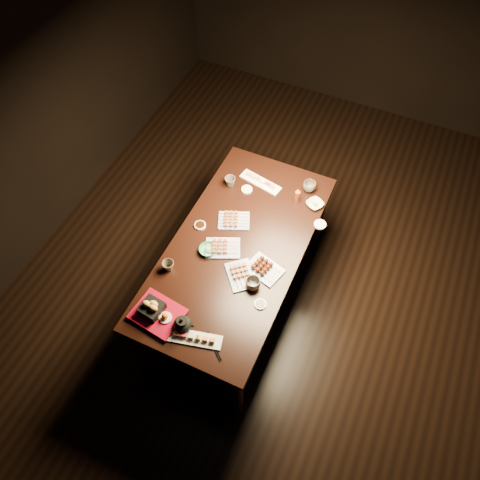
% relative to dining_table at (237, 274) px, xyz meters
% --- Properties ---
extents(ground, '(5.00, 5.00, 0.00)m').
position_rel_dining_table_xyz_m(ground, '(0.17, 0.33, -0.38)').
color(ground, black).
rests_on(ground, ground).
extents(dining_table, '(1.26, 1.95, 0.75)m').
position_rel_dining_table_xyz_m(dining_table, '(0.00, 0.00, 0.00)').
color(dining_table, black).
rests_on(dining_table, ground).
extents(sushi_platter_near, '(0.36, 0.18, 0.04)m').
position_rel_dining_table_xyz_m(sushi_platter_near, '(0.05, -0.74, 0.40)').
color(sushi_platter_near, white).
rests_on(sushi_platter_near, dining_table).
extents(sushi_platter_far, '(0.35, 0.16, 0.04)m').
position_rel_dining_table_xyz_m(sushi_platter_far, '(-0.09, 0.63, 0.40)').
color(sushi_platter_far, white).
rests_on(sushi_platter_far, dining_table).
extents(yakitori_plate_center, '(0.29, 0.26, 0.06)m').
position_rel_dining_table_xyz_m(yakitori_plate_center, '(-0.08, -0.06, 0.41)').
color(yakitori_plate_center, '#828EB6').
rests_on(yakitori_plate_center, dining_table).
extents(yakitori_plate_right, '(0.28, 0.29, 0.06)m').
position_rel_dining_table_xyz_m(yakitori_plate_right, '(0.12, -0.21, 0.40)').
color(yakitori_plate_right, '#828EB6').
rests_on(yakitori_plate_right, dining_table).
extents(yakitori_plate_left, '(0.27, 0.24, 0.06)m').
position_rel_dining_table_xyz_m(yakitori_plate_left, '(-0.12, 0.20, 0.40)').
color(yakitori_plate_left, '#828EB6').
rests_on(yakitori_plate_left, dining_table).
extents(tsukune_plate, '(0.28, 0.24, 0.06)m').
position_rel_dining_table_xyz_m(tsukune_plate, '(0.25, -0.10, 0.41)').
color(tsukune_plate, '#828EB6').
rests_on(tsukune_plate, dining_table).
extents(edamame_bowl_green, '(0.14, 0.14, 0.04)m').
position_rel_dining_table_xyz_m(edamame_bowl_green, '(-0.17, -0.12, 0.39)').
color(edamame_bowl_green, '#2E8E5E').
rests_on(edamame_bowl_green, dining_table).
extents(edamame_bowl_cream, '(0.16, 0.16, 0.03)m').
position_rel_dining_table_xyz_m(edamame_bowl_cream, '(0.38, 0.59, 0.39)').
color(edamame_bowl_cream, beige).
rests_on(edamame_bowl_cream, dining_table).
extents(tempura_tray, '(0.34, 0.29, 0.12)m').
position_rel_dining_table_xyz_m(tempura_tray, '(-0.24, -0.69, 0.43)').
color(tempura_tray, black).
rests_on(tempura_tray, dining_table).
extents(teacup_near_left, '(0.11, 0.11, 0.08)m').
position_rel_dining_table_xyz_m(teacup_near_left, '(-0.35, -0.36, 0.41)').
color(teacup_near_left, '#4B433A').
rests_on(teacup_near_left, dining_table).
extents(teacup_mid_right, '(0.13, 0.13, 0.08)m').
position_rel_dining_table_xyz_m(teacup_mid_right, '(0.23, -0.25, 0.41)').
color(teacup_mid_right, '#4B433A').
rests_on(teacup_mid_right, dining_table).
extents(teacup_far_left, '(0.09, 0.09, 0.08)m').
position_rel_dining_table_xyz_m(teacup_far_left, '(-0.29, 0.51, 0.41)').
color(teacup_far_left, '#4B433A').
rests_on(teacup_far_left, dining_table).
extents(teacup_far_right, '(0.10, 0.10, 0.08)m').
position_rel_dining_table_xyz_m(teacup_far_right, '(0.28, 0.71, 0.41)').
color(teacup_far_right, '#4B433A').
rests_on(teacup_far_right, dining_table).
extents(teapot, '(0.16, 0.16, 0.12)m').
position_rel_dining_table_xyz_m(teapot, '(-0.05, -0.70, 0.43)').
color(teapot, black).
rests_on(teapot, dining_table).
extents(condiment_bottle, '(0.05, 0.05, 0.12)m').
position_rel_dining_table_xyz_m(condiment_bottle, '(0.23, 0.58, 0.44)').
color(condiment_bottle, maroon).
rests_on(condiment_bottle, dining_table).
extents(sauce_dish_west, '(0.11, 0.11, 0.01)m').
position_rel_dining_table_xyz_m(sauce_dish_west, '(-0.32, 0.06, 0.38)').
color(sauce_dish_west, white).
rests_on(sauce_dish_west, dining_table).
extents(sauce_dish_east, '(0.11, 0.11, 0.02)m').
position_rel_dining_table_xyz_m(sauce_dish_east, '(0.47, 0.43, 0.38)').
color(sauce_dish_east, white).
rests_on(sauce_dish_east, dining_table).
extents(sauce_dish_se, '(0.11, 0.11, 0.01)m').
position_rel_dining_table_xyz_m(sauce_dish_se, '(0.33, -0.35, 0.38)').
color(sauce_dish_se, white).
rests_on(sauce_dish_se, dining_table).
extents(sauce_dish_nw, '(0.10, 0.10, 0.02)m').
position_rel_dining_table_xyz_m(sauce_dish_nw, '(-0.15, 0.51, 0.38)').
color(sauce_dish_nw, white).
rests_on(sauce_dish_nw, dining_table).
extents(chopsticks_near, '(0.23, 0.06, 0.01)m').
position_rel_dining_table_xyz_m(chopsticks_near, '(-0.29, -0.72, 0.38)').
color(chopsticks_near, black).
rests_on(chopsticks_near, dining_table).
extents(chopsticks_se, '(0.17, 0.15, 0.01)m').
position_rel_dining_table_xyz_m(chopsticks_se, '(0.18, -0.73, 0.38)').
color(chopsticks_se, black).
rests_on(chopsticks_se, dining_table).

